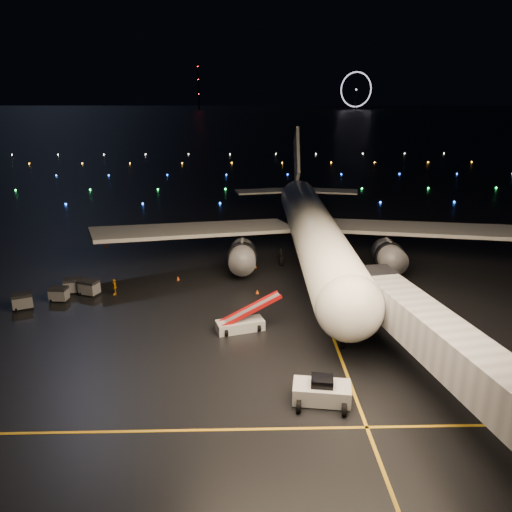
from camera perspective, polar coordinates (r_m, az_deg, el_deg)
The scene contains 18 objects.
ground at distance 338.66m, azimuth -2.27°, elevation 14.38°, with size 2000.00×2000.00×0.00m, color black.
lane_centre at distance 57.65m, azimuth 6.73°, elevation -3.74°, with size 0.25×80.00×0.02m, color gold.
lane_cross at distance 36.20m, azimuth -16.21°, elevation -18.73°, with size 60.00×0.25×0.02m, color gold.
airliner at distance 65.53m, azimuth 6.38°, elevation 6.25°, with size 56.66×53.82×16.05m, color white, non-canonical shape.
pushback_tug at distance 37.48m, azimuth 7.52°, elevation -14.88°, with size 4.13×2.17×1.97m, color silver.
belt_loader at distance 47.01m, azimuth -1.85°, elevation -6.73°, with size 6.53×1.78×3.17m, color silver, non-canonical shape.
crew_c at distance 57.53m, azimuth -15.86°, elevation -3.40°, with size 1.09×0.45×1.85m, color orange.
safety_cone_0 at distance 55.90m, azimuth 0.15°, elevation -4.08°, with size 0.40×0.40×0.46m, color #F35712.
safety_cone_1 at distance 64.02m, azimuth -0.08°, elevation -1.16°, with size 0.41×0.41×0.46m, color #F35712.
safety_cone_2 at distance 60.58m, azimuth -8.90°, elevation -2.51°, with size 0.43×0.43×0.48m, color #F35712.
safety_cone_3 at distance 75.63m, azimuth -16.72°, elevation 1.09°, with size 0.41×0.41×0.47m, color #F35712.
ferris_wheel at distance 775.99m, azimuth 11.37°, elevation 18.01°, with size 50.00×4.00×52.00m, color black, non-canonical shape.
radio_mast at distance 780.66m, azimuth -6.60°, elevation 18.66°, with size 1.80×1.80×64.00m, color black.
taxiway_lights at distance 145.55m, azimuth -3.09°, elevation 9.64°, with size 164.00×92.00×0.36m, color black, non-canonical shape.
baggage_cart_0 at distance 58.34m, azimuth -18.52°, elevation -3.45°, with size 1.98×1.39×1.69m, color gray.
baggage_cart_1 at distance 59.61m, azimuth -20.17°, elevation -3.18°, with size 1.97×1.38×1.67m, color gray.
baggage_cart_2 at distance 57.80m, azimuth -21.60°, elevation -4.07°, with size 1.82×1.28×1.55m, color gray.
baggage_cart_3 at distance 57.24m, azimuth -25.14°, elevation -4.70°, with size 1.94×1.36×1.65m, color gray.
Camera 1 is at (3.81, -37.97, 21.23)m, focal length 35.00 mm.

